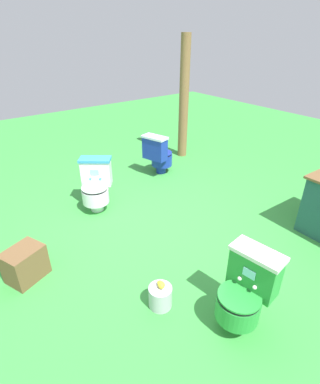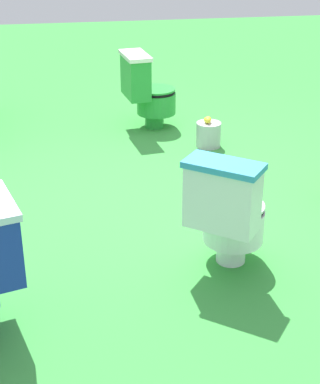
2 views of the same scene
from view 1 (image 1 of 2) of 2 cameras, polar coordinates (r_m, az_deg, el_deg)
ground at (r=3.90m, az=-0.20°, el=-7.51°), size 14.00×14.00×0.00m
toilet_green at (r=2.74m, az=15.98°, el=-17.64°), size 0.47×0.54×0.73m
toilet_white at (r=4.31m, az=-12.16°, el=1.39°), size 0.64×0.62×0.73m
toilet_blue at (r=5.27m, az=-0.24°, el=7.21°), size 0.52×0.58×0.73m
wooden_post at (r=5.95m, az=4.58°, el=17.24°), size 0.18×0.18×2.25m
small_crate at (r=3.45m, az=-24.36°, el=-12.39°), size 0.41×0.46×0.36m
lemon_bucket at (r=2.94m, az=0.06°, el=-19.24°), size 0.22×0.22×0.28m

